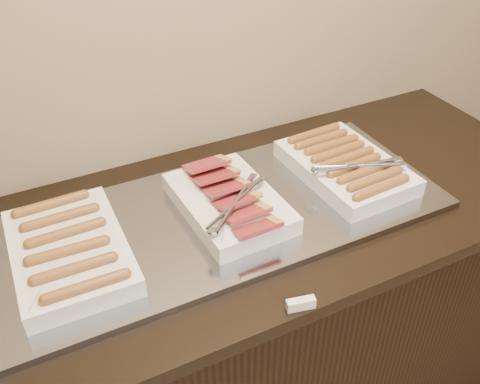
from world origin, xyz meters
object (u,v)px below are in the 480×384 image
at_px(counter, 226,327).
at_px(dish_right, 346,166).
at_px(dish_left, 69,250).
at_px(dish_center, 229,202).
at_px(warming_tray, 222,215).

xyz_separation_m(counter, dish_right, (0.39, -0.00, 0.50)).
height_order(dish_left, dish_center, dish_center).
distance_m(warming_tray, dish_left, 0.40).
xyz_separation_m(dish_left, dish_right, (0.79, -0.00, 0.00)).
relative_size(dish_left, dish_right, 1.00).
xyz_separation_m(warming_tray, dish_right, (0.39, -0.00, 0.04)).
relative_size(warming_tray, dish_left, 3.09).
bearing_deg(dish_right, dish_center, 178.08).
bearing_deg(counter, dish_left, -180.00).
relative_size(counter, warming_tray, 1.72).
bearing_deg(dish_center, warming_tray, 165.52).
height_order(counter, dish_right, dish_right).
bearing_deg(warming_tray, dish_left, -180.00).
xyz_separation_m(warming_tray, dish_left, (-0.40, -0.00, 0.04)).
relative_size(dish_left, dish_center, 1.04).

